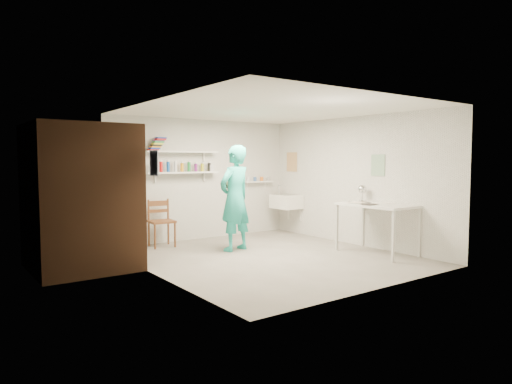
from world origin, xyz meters
TOP-DOWN VIEW (x-y plane):
  - floor at (0.00, 0.00)m, footprint 4.00×4.50m
  - ceiling at (0.00, 0.00)m, footprint 4.00×4.50m
  - wall_back at (0.00, 2.26)m, footprint 4.00×0.02m
  - wall_front at (0.00, -2.26)m, footprint 4.00×0.02m
  - wall_left at (-2.01, 0.00)m, footprint 0.02×4.50m
  - wall_right at (2.01, 0.00)m, footprint 0.02×4.50m
  - doorway_recess at (-1.99, 1.05)m, footprint 0.02×0.90m
  - corridor_box at (-2.70, 1.05)m, footprint 1.40×1.50m
  - door_lintel at (-1.97, 1.05)m, footprint 0.06×1.05m
  - door_jamb_near at (-1.97, 0.55)m, footprint 0.06×0.10m
  - door_jamb_far at (-1.97, 1.55)m, footprint 0.06×0.10m
  - shelf_lower at (-0.50, 2.13)m, footprint 1.50×0.22m
  - shelf_upper at (-0.50, 2.13)m, footprint 1.50×0.22m
  - ledge_shelf at (1.35, 2.17)m, footprint 0.70×0.14m
  - poster_left at (-1.99, 0.05)m, footprint 0.01×0.28m
  - poster_right_a at (1.99, 1.80)m, footprint 0.01×0.34m
  - poster_right_b at (1.99, -0.55)m, footprint 0.01×0.30m
  - belfast_sink at (1.75, 1.70)m, footprint 0.48×0.60m
  - man at (-0.15, 0.82)m, footprint 0.76×0.59m
  - wall_clock at (-0.10, 1.03)m, footprint 0.33×0.11m
  - wooden_chair at (-1.06, 1.89)m, footprint 0.47×0.45m
  - work_table at (1.64, -0.83)m, footprint 0.76×1.27m
  - desk_lamp at (1.85, -0.32)m, footprint 0.16×0.16m
  - spray_cans at (-0.50, 2.13)m, footprint 1.31×0.06m
  - book_stack at (-1.02, 2.13)m, footprint 0.34×0.14m
  - ledge_pots at (1.35, 2.17)m, footprint 0.48×0.07m
  - papers at (1.64, -0.83)m, footprint 0.30×0.22m

SIDE VIEW (x-z plane):
  - floor at x=0.00m, z-range -0.02..0.00m
  - work_table at x=1.64m, z-range 0.00..0.85m
  - wooden_chair at x=-1.06m, z-range 0.00..0.93m
  - belfast_sink at x=1.75m, z-range 0.55..0.85m
  - papers at x=1.64m, z-range 0.85..0.87m
  - man at x=-0.15m, z-range 0.00..1.85m
  - doorway_recess at x=-1.99m, z-range 0.00..2.00m
  - door_jamb_near at x=-1.97m, z-range 0.00..2.00m
  - door_jamb_far at x=-1.97m, z-range 0.00..2.00m
  - corridor_box at x=-2.70m, z-range 0.00..2.10m
  - desk_lamp at x=1.85m, z-range 0.99..1.15m
  - ledge_shelf at x=1.35m, z-range 1.11..1.14m
  - ledge_pots at x=1.35m, z-range 1.14..1.22m
  - wall_back at x=0.00m, z-range 0.00..2.40m
  - wall_front at x=0.00m, z-range 0.00..2.40m
  - wall_left at x=-2.01m, z-range 0.00..2.40m
  - wall_right at x=2.01m, z-range 0.00..2.40m
  - wall_clock at x=-0.10m, z-range 1.07..1.40m
  - shelf_lower at x=-0.50m, z-range 1.34..1.36m
  - spray_cans at x=-0.50m, z-range 1.36..1.53m
  - poster_right_b at x=1.99m, z-range 1.31..1.69m
  - poster_left at x=-1.99m, z-range 1.37..1.73m
  - poster_right_a at x=1.99m, z-range 1.34..1.76m
  - shelf_upper at x=-0.50m, z-range 1.74..1.76m
  - book_stack at x=-1.02m, z-range 1.77..2.02m
  - door_lintel at x=-1.97m, z-range 2.00..2.10m
  - ceiling at x=0.00m, z-range 2.40..2.42m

